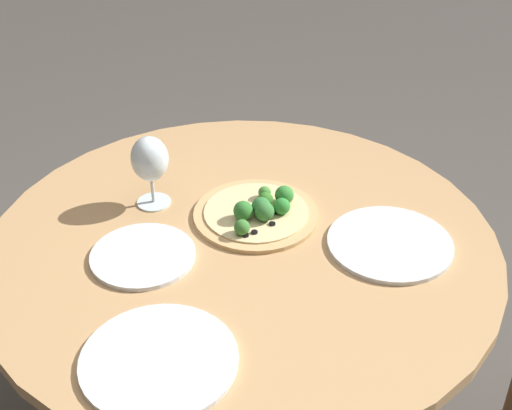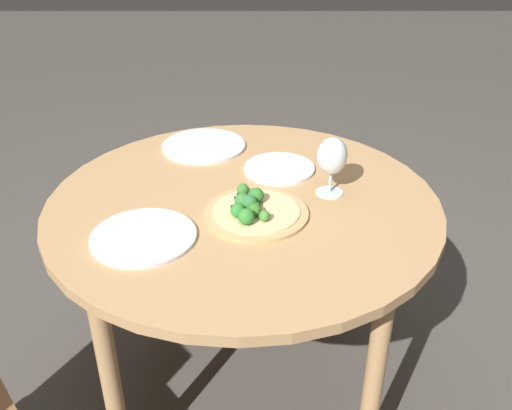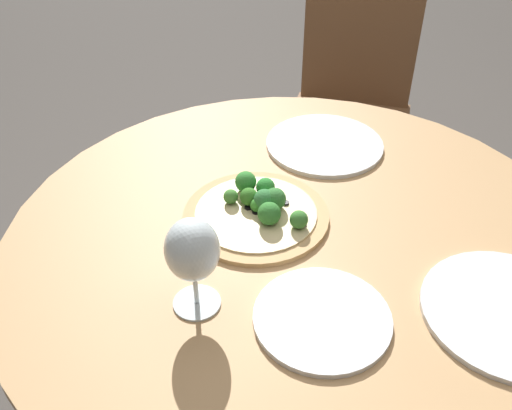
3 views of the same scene
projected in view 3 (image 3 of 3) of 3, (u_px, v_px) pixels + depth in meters
dining_table at (296, 261)px, 1.09m from camera, size 1.08×1.08×0.70m
chair at (351, 104)px, 1.93m from camera, size 0.56×0.56×0.89m
pizza at (259, 209)px, 1.08m from camera, size 0.28×0.28×0.06m
wine_glass at (192, 252)px, 0.84m from camera, size 0.08×0.08×0.17m
plate_near at (509, 312)px, 0.89m from camera, size 0.27×0.27×0.01m
plate_far at (325, 144)px, 1.28m from camera, size 0.26×0.26×0.01m
plate_side at (322, 318)px, 0.88m from camera, size 0.22×0.22×0.01m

